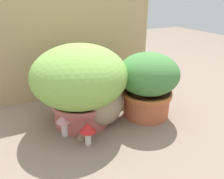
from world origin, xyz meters
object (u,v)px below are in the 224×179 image
at_px(mushroom_ornament_red, 88,130).
at_px(cat, 107,101).
at_px(mushroom_ornament_pink, 64,120).
at_px(grass_planter, 80,81).
at_px(leafy_planter, 148,83).

bearing_deg(mushroom_ornament_red, cat, 43.98).
relative_size(mushroom_ornament_pink, mushroom_ornament_red, 1.06).
height_order(grass_planter, cat, grass_planter).
bearing_deg(cat, mushroom_ornament_red, -136.02).
bearing_deg(cat, grass_planter, 159.00).
relative_size(cat, mushroom_ornament_red, 3.12).
xyz_separation_m(leafy_planter, mushroom_ornament_pink, (-0.47, -0.01, -0.11)).
distance_m(grass_planter, mushroom_ornament_red, 0.26).
relative_size(leafy_planter, mushroom_ornament_pink, 3.01).
xyz_separation_m(grass_planter, mushroom_ornament_pink, (-0.12, -0.09, -0.15)).
distance_m(cat, mushroom_ornament_red, 0.23).
xyz_separation_m(leafy_planter, cat, (-0.23, 0.03, -0.08)).
bearing_deg(grass_planter, mushroom_ornament_pink, -142.53).
relative_size(leafy_planter, cat, 1.02).
relative_size(cat, mushroom_ornament_pink, 2.94).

